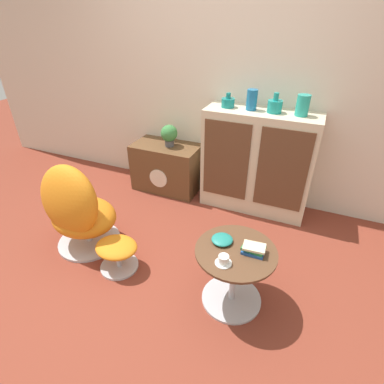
{
  "coord_description": "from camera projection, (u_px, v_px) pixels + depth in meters",
  "views": [
    {
      "loc": [
        0.99,
        -1.39,
        1.85
      ],
      "look_at": [
        0.15,
        0.56,
        0.55
      ],
      "focal_mm": 28.0,
      "sensor_mm": 36.0,
      "label": 1
    }
  ],
  "objects": [
    {
      "name": "ground_plane",
      "position": [
        147.0,
        280.0,
        2.39
      ],
      "size": [
        12.0,
        12.0,
        0.0
      ],
      "primitive_type": "plane",
      "color": "brown"
    },
    {
      "name": "wall_back",
      "position": [
        220.0,
        74.0,
        2.97
      ],
      "size": [
        6.4,
        0.06,
        2.6
      ],
      "color": "beige",
      "rests_on": "ground_plane"
    },
    {
      "name": "sideboard",
      "position": [
        257.0,
        162.0,
        3.03
      ],
      "size": [
        1.08,
        0.4,
        1.04
      ],
      "color": "beige",
      "rests_on": "ground_plane"
    },
    {
      "name": "tv_console",
      "position": [
        167.0,
        167.0,
        3.49
      ],
      "size": [
        0.75,
        0.43,
        0.55
      ],
      "color": "brown",
      "rests_on": "ground_plane"
    },
    {
      "name": "egg_chair",
      "position": [
        77.0,
        210.0,
        2.54
      ],
      "size": [
        0.64,
        0.59,
        0.84
      ],
      "color": "#B7B7BC",
      "rests_on": "ground_plane"
    },
    {
      "name": "ottoman",
      "position": [
        117.0,
        251.0,
        2.42
      ],
      "size": [
        0.35,
        0.31,
        0.26
      ],
      "color": "#B7B7BC",
      "rests_on": "ground_plane"
    },
    {
      "name": "coffee_table",
      "position": [
        234.0,
        272.0,
        2.09
      ],
      "size": [
        0.55,
        0.55,
        0.49
      ],
      "color": "#B7B7BC",
      "rests_on": "ground_plane"
    },
    {
      "name": "vase_leftmost",
      "position": [
        228.0,
        102.0,
        2.85
      ],
      "size": [
        0.13,
        0.13,
        0.13
      ],
      "color": "#147A75",
      "rests_on": "sideboard"
    },
    {
      "name": "vase_inner_left",
      "position": [
        252.0,
        100.0,
        2.75
      ],
      "size": [
        0.1,
        0.1,
        0.19
      ],
      "color": "#196699",
      "rests_on": "sideboard"
    },
    {
      "name": "vase_inner_right",
      "position": [
        275.0,
        106.0,
        2.69
      ],
      "size": [
        0.13,
        0.13,
        0.18
      ],
      "color": "teal",
      "rests_on": "sideboard"
    },
    {
      "name": "vase_rightmost",
      "position": [
        303.0,
        105.0,
        2.6
      ],
      "size": [
        0.11,
        0.11,
        0.18
      ],
      "color": "teal",
      "rests_on": "sideboard"
    },
    {
      "name": "potted_plant",
      "position": [
        169.0,
        134.0,
        3.26
      ],
      "size": [
        0.18,
        0.18,
        0.24
      ],
      "color": "#4C4C51",
      "rests_on": "tv_console"
    },
    {
      "name": "teacup",
      "position": [
        224.0,
        260.0,
        1.87
      ],
      "size": [
        0.11,
        0.11,
        0.06
      ],
      "color": "white",
      "rests_on": "coffee_table"
    },
    {
      "name": "book_stack",
      "position": [
        254.0,
        249.0,
        1.95
      ],
      "size": [
        0.16,
        0.12,
        0.06
      ],
      "color": "#1E478C",
      "rests_on": "coffee_table"
    },
    {
      "name": "bowl",
      "position": [
        222.0,
        239.0,
        2.05
      ],
      "size": [
        0.15,
        0.15,
        0.04
      ],
      "color": "#1E7A70",
      "rests_on": "coffee_table"
    }
  ]
}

